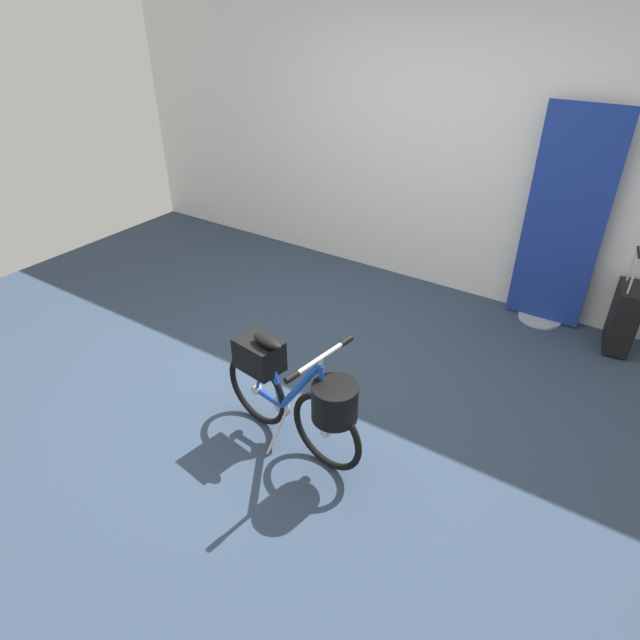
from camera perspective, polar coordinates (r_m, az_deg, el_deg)
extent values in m
plane|color=#2D3D51|center=(3.86, -2.86, -7.70)|extent=(6.99, 6.99, 0.00)
cube|color=white|center=(5.01, 12.39, 18.89)|extent=(6.99, 0.10, 2.80)
cylinder|color=#B7B7BC|center=(5.05, 22.32, 0.20)|extent=(0.36, 0.36, 0.02)
cube|color=navy|center=(4.69, 24.51, 9.52)|extent=(0.60, 0.02, 1.76)
torus|color=black|center=(3.18, 0.68, -11.80)|extent=(0.51, 0.11, 0.51)
cylinder|color=#B7B7BC|center=(3.18, 0.68, -11.80)|extent=(0.07, 0.06, 0.06)
torus|color=black|center=(3.49, -6.73, -7.33)|extent=(0.51, 0.11, 0.51)
cylinder|color=#B7B7BC|center=(3.49, -6.73, -7.33)|extent=(0.07, 0.06, 0.06)
cylinder|color=#1947B2|center=(3.43, -5.44, -8.21)|extent=(0.23, 0.07, 0.05)
cylinder|color=#1947B2|center=(3.13, -2.18, -7.09)|extent=(0.36, 0.09, 0.50)
cylinder|color=#1947B2|center=(3.27, -4.82, -5.93)|extent=(0.13, 0.05, 0.43)
cylinder|color=#1947B2|center=(3.43, -5.44, -8.21)|extent=(0.23, 0.06, 0.04)
cylinder|color=#1947B2|center=(3.03, 0.36, -8.42)|extent=(0.08, 0.04, 0.46)
cylinder|color=#1947B2|center=(3.33, -6.18, -5.05)|extent=(0.15, 0.04, 0.42)
ellipsoid|color=black|center=(3.16, -5.60, -2.24)|extent=(0.23, 0.12, 0.05)
cylinder|color=#B7B7BC|center=(2.89, 0.03, -4.41)|extent=(0.03, 0.03, 0.04)
cylinder|color=#B7B7BC|center=(2.88, 0.03, -4.09)|extent=(0.08, 0.44, 0.03)
cylinder|color=black|center=(2.75, -3.02, -6.08)|extent=(0.05, 0.09, 0.04)
cylinder|color=black|center=(3.02, 2.79, -2.26)|extent=(0.05, 0.09, 0.04)
cylinder|color=#B7B7BC|center=(3.37, -4.09, -9.11)|extent=(0.14, 0.03, 0.14)
cylinder|color=#B7B7BC|center=(3.39, -4.60, -11.79)|extent=(0.04, 0.19, 0.24)
cylinder|color=black|center=(2.98, 1.58, -8.71)|extent=(0.29, 0.29, 0.22)
cube|color=black|center=(3.29, -6.48, -3.67)|extent=(0.30, 0.24, 0.20)
cube|color=black|center=(4.78, 29.56, 0.23)|extent=(0.23, 0.38, 0.52)
cylinder|color=#B7B7BC|center=(4.50, 30.33, 4.02)|extent=(0.02, 0.02, 0.28)
cylinder|color=#B7B7BC|center=(4.71, 30.27, 5.17)|extent=(0.02, 0.02, 0.28)
cylinder|color=black|center=(4.55, 30.77, 6.17)|extent=(0.05, 0.23, 0.02)
cylinder|color=black|center=(4.80, 29.40, -3.28)|extent=(0.04, 0.03, 0.04)
cylinder|color=black|center=(5.01, 29.37, -1.77)|extent=(0.04, 0.03, 0.04)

